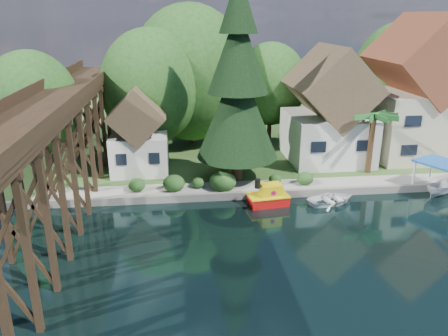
{
  "coord_description": "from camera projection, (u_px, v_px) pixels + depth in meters",
  "views": [
    {
      "loc": [
        -7.58,
        -24.11,
        14.02
      ],
      "look_at": [
        -4.24,
        6.0,
        3.42
      ],
      "focal_mm": 35.0,
      "sensor_mm": 36.0,
      "label": 1
    }
  ],
  "objects": [
    {
      "name": "ground",
      "position": [
        300.0,
        246.0,
        28.04
      ],
      "size": [
        140.0,
        140.0,
        0.0
      ],
      "primitive_type": "plane",
      "color": "black",
      "rests_on": "ground"
    },
    {
      "name": "bank",
      "position": [
        232.0,
        122.0,
        59.85
      ],
      "size": [
        140.0,
        52.0,
        0.5
      ],
      "primitive_type": "cube",
      "color": "#2C4D1E",
      "rests_on": "ground"
    },
    {
      "name": "seawall",
      "position": [
        321.0,
        192.0,
        35.86
      ],
      "size": [
        60.0,
        0.4,
        0.62
      ],
      "primitive_type": "cube",
      "color": "slate",
      "rests_on": "ground"
    },
    {
      "name": "promenade",
      "position": [
        339.0,
        183.0,
        37.21
      ],
      "size": [
        50.0,
        2.6,
        0.06
      ],
      "primitive_type": "cube",
      "color": "gray",
      "rests_on": "bank"
    },
    {
      "name": "trestle_bridge",
      "position": [
        53.0,
        151.0,
        29.46
      ],
      "size": [
        4.12,
        44.18,
        9.3
      ],
      "color": "black",
      "rests_on": "ground"
    },
    {
      "name": "house_left",
      "position": [
        328.0,
        113.0,
        42.08
      ],
      "size": [
        7.64,
        8.64,
        11.02
      ],
      "color": "silver",
      "rests_on": "bank"
    },
    {
      "name": "house_center",
      "position": [
        416.0,
        97.0,
        43.06
      ],
      "size": [
        8.65,
        9.18,
        13.89
      ],
      "color": "#BDB593",
      "rests_on": "bank"
    },
    {
      "name": "shed",
      "position": [
        139.0,
        136.0,
        39.23
      ],
      "size": [
        5.09,
        5.4,
        7.85
      ],
      "color": "silver",
      "rests_on": "bank"
    },
    {
      "name": "bg_trees",
      "position": [
        258.0,
        84.0,
        45.67
      ],
      "size": [
        49.9,
        13.3,
        10.57
      ],
      "color": "#382314",
      "rests_on": "bank"
    },
    {
      "name": "shrubs",
      "position": [
        215.0,
        180.0,
        35.84
      ],
      "size": [
        15.76,
        2.47,
        1.7
      ],
      "color": "#1B4519",
      "rests_on": "bank"
    },
    {
      "name": "conifer",
      "position": [
        238.0,
        86.0,
        35.55
      ],
      "size": [
        6.85,
        6.85,
        16.88
      ],
      "color": "#382314",
      "rests_on": "bank"
    },
    {
      "name": "palm_tree",
      "position": [
        374.0,
        117.0,
        38.12
      ],
      "size": [
        4.35,
        4.35,
        5.85
      ],
      "color": "#382314",
      "rests_on": "bank"
    },
    {
      "name": "tugboat",
      "position": [
        269.0,
        197.0,
        34.0
      ],
      "size": [
        3.32,
        2.1,
        2.27
      ],
      "color": "#AE0C0B",
      "rests_on": "ground"
    },
    {
      "name": "boat_white_a",
      "position": [
        332.0,
        198.0,
        34.4
      ],
      "size": [
        4.56,
        3.76,
        0.82
      ],
      "primitive_type": "imported",
      "rotation": [
        0.0,
        0.0,
        1.83
      ],
      "color": "white",
      "rests_on": "ground"
    },
    {
      "name": "boat_canopy",
      "position": [
        443.0,
        182.0,
        35.7
      ],
      "size": [
        4.56,
        5.16,
        2.76
      ],
      "color": "silver",
      "rests_on": "ground"
    }
  ]
}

